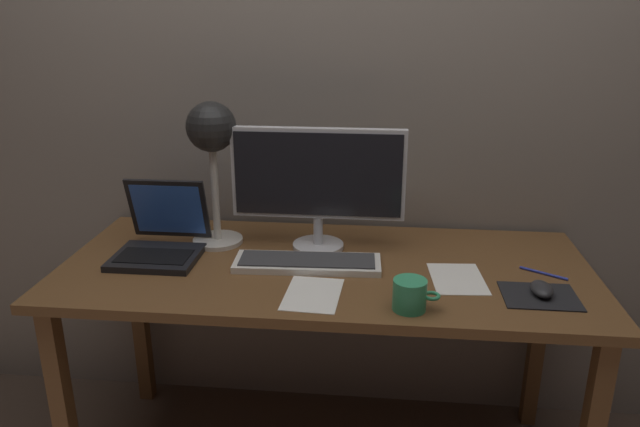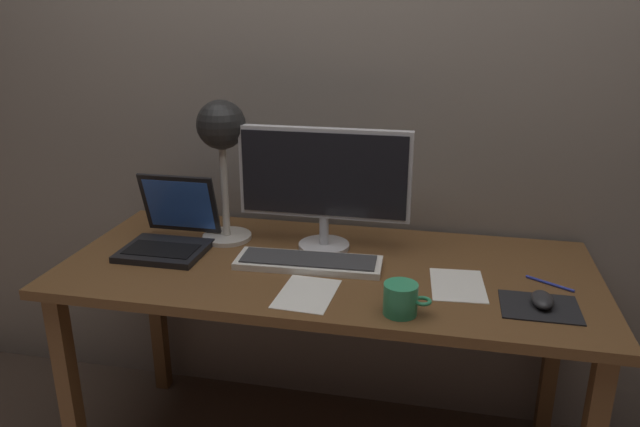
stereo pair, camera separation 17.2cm
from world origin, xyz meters
name	(u,v)px [view 1 (the left image)]	position (x,y,z in m)	size (l,w,h in m)	color
back_wall	(337,63)	(0.00, 0.40, 1.30)	(4.80, 0.06, 2.60)	gray
desk	(325,288)	(0.00, 0.00, 0.66)	(1.60, 0.70, 0.74)	brown
monitor	(318,180)	(-0.03, 0.12, 0.97)	(0.54, 0.16, 0.39)	silver
keyboard_main	(307,263)	(-0.05, -0.02, 0.75)	(0.45, 0.16, 0.03)	silver
laptop	(162,234)	(-0.52, 0.04, 0.80)	(0.26, 0.28, 0.23)	black
desk_lamp	(212,140)	(-0.37, 0.14, 1.09)	(0.16, 0.16, 0.47)	beige
mousepad	(540,296)	(0.60, -0.16, 0.74)	(0.20, 0.16, 0.00)	black
mouse	(542,289)	(0.60, -0.15, 0.76)	(0.06, 0.10, 0.03)	#28282B
coffee_mug	(410,295)	(0.25, -0.26, 0.78)	(0.12, 0.09, 0.08)	#339966
paper_sheet_near_mouse	(457,279)	(0.39, -0.07, 0.74)	(0.15, 0.21, 0.00)	white
paper_sheet_by_keyboard	(313,294)	(-0.01, -0.21, 0.74)	(0.15, 0.21, 0.00)	white
pen	(543,273)	(0.64, -0.01, 0.74)	(0.01, 0.01, 0.14)	#2633A5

